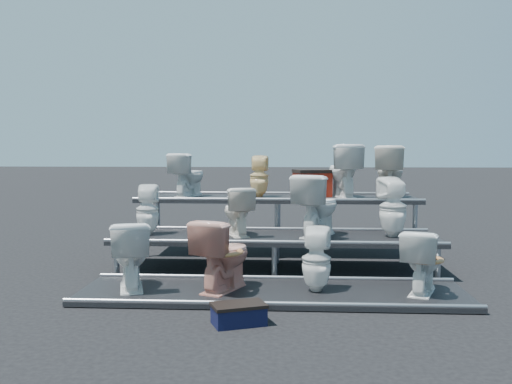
# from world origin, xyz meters

# --- Properties ---
(ground) EXTENTS (80.00, 80.00, 0.00)m
(ground) POSITION_xyz_m (0.00, 0.00, 0.00)
(ground) COLOR black
(ground) RESTS_ON ground
(tier_front) EXTENTS (4.20, 1.20, 0.06)m
(tier_front) POSITION_xyz_m (0.00, -1.30, 0.03)
(tier_front) COLOR black
(tier_front) RESTS_ON ground
(tier_mid) EXTENTS (4.20, 1.20, 0.46)m
(tier_mid) POSITION_xyz_m (0.00, 0.00, 0.23)
(tier_mid) COLOR black
(tier_mid) RESTS_ON ground
(tier_back) EXTENTS (4.20, 1.20, 0.86)m
(tier_back) POSITION_xyz_m (0.00, 1.30, 0.43)
(tier_back) COLOR black
(tier_back) RESTS_ON ground
(toilet_0) EXTENTS (0.62, 0.83, 0.75)m
(toilet_0) POSITION_xyz_m (-1.57, -1.30, 0.44)
(toilet_0) COLOR white
(toilet_0) RESTS_ON tier_front
(toilet_1) EXTENTS (0.71, 0.88, 0.79)m
(toilet_1) POSITION_xyz_m (-0.54, -1.30, 0.45)
(toilet_1) COLOR #DF9581
(toilet_1) RESTS_ON tier_front
(toilet_2) EXTENTS (0.35, 0.36, 0.70)m
(toilet_2) POSITION_xyz_m (0.48, -1.30, 0.41)
(toilet_2) COLOR white
(toilet_2) RESTS_ON tier_front
(toilet_3) EXTENTS (0.60, 0.77, 0.69)m
(toilet_3) POSITION_xyz_m (1.60, -1.30, 0.40)
(toilet_3) COLOR white
(toilet_3) RESTS_ON tier_front
(toilet_4) EXTENTS (0.33, 0.34, 0.67)m
(toilet_4) POSITION_xyz_m (-1.70, 0.00, 0.79)
(toilet_4) COLOR white
(toilet_4) RESTS_ON tier_mid
(toilet_5) EXTENTS (0.54, 0.71, 0.64)m
(toilet_5) POSITION_xyz_m (-0.50, 0.00, 0.78)
(toilet_5) COLOR silver
(toilet_5) RESTS_ON tier_mid
(toilet_6) EXTENTS (0.74, 0.91, 0.81)m
(toilet_6) POSITION_xyz_m (0.54, 0.00, 0.87)
(toilet_6) COLOR white
(toilet_6) RESTS_ON tier_mid
(toilet_7) EXTENTS (0.42, 0.43, 0.78)m
(toilet_7) POSITION_xyz_m (1.52, 0.00, 0.85)
(toilet_7) COLOR white
(toilet_7) RESTS_ON tier_mid
(toilet_8) EXTENTS (0.59, 0.75, 0.67)m
(toilet_8) POSITION_xyz_m (-1.39, 1.30, 1.19)
(toilet_8) COLOR white
(toilet_8) RESTS_ON tier_back
(toilet_9) EXTENTS (0.29, 0.30, 0.64)m
(toilet_9) POSITION_xyz_m (-0.29, 1.30, 1.18)
(toilet_9) COLOR #F6D794
(toilet_9) RESTS_ON tier_back
(toilet_10) EXTENTS (0.57, 0.85, 0.80)m
(toilet_10) POSITION_xyz_m (0.99, 1.30, 1.26)
(toilet_10) COLOR white
(toilet_10) RESTS_ON tier_back
(toilet_11) EXTENTS (0.58, 0.84, 0.79)m
(toilet_11) POSITION_xyz_m (1.69, 1.30, 1.25)
(toilet_11) COLOR silver
(toilet_11) RESTS_ON tier_back
(red_crate) EXTENTS (0.61, 0.54, 0.37)m
(red_crate) POSITION_xyz_m (0.53, 1.41, 1.04)
(red_crate) COLOR #9D1E11
(red_crate) RESTS_ON tier_back
(step_stool) EXTENTS (0.53, 0.43, 0.17)m
(step_stool) POSITION_xyz_m (-0.27, -2.33, 0.08)
(step_stool) COLOR black
(step_stool) RESTS_ON ground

